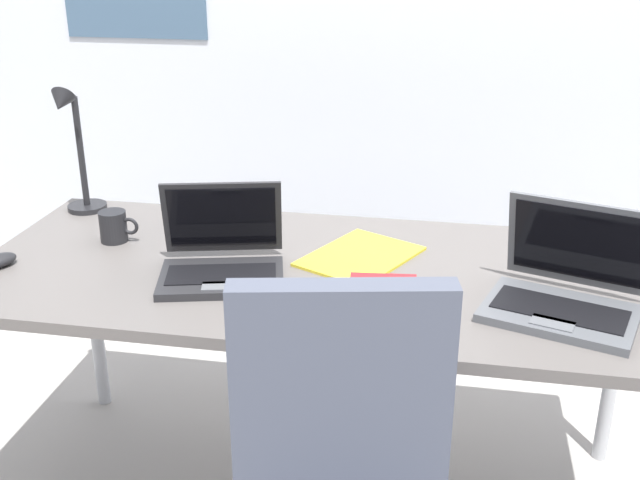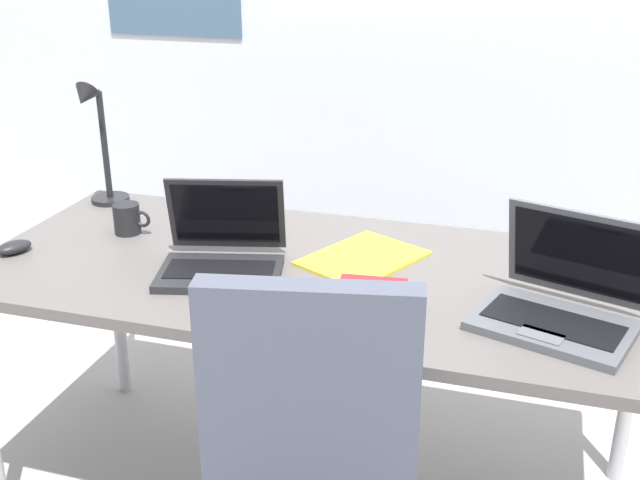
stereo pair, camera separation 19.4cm
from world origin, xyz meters
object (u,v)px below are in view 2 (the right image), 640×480
at_px(laptop_front_right, 222,254).
at_px(headphones, 220,216).
at_px(book_stack, 369,306).
at_px(cell_phone, 590,262).
at_px(paper_folder_by_keyboard, 363,258).
at_px(laptop_back_left, 561,303).
at_px(computer_mouse, 14,247).
at_px(desk_lamp, 98,145).
at_px(coffee_mug, 128,219).

relative_size(laptop_front_right, headphones, 1.70).
bearing_deg(laptop_front_right, book_stack, -20.53).
distance_m(cell_phone, paper_folder_by_keyboard, 0.60).
relative_size(laptop_back_left, cell_phone, 2.96).
bearing_deg(laptop_front_right, paper_folder_by_keyboard, 27.47).
height_order(laptop_back_left, computer_mouse, laptop_back_left).
distance_m(desk_lamp, computer_mouse, 0.45).
bearing_deg(cell_phone, headphones, 167.49).
bearing_deg(book_stack, laptop_front_right, 159.47).
bearing_deg(cell_phone, laptop_back_left, -113.63).
relative_size(headphones, paper_folder_by_keyboard, 0.69).
height_order(laptop_back_left, paper_folder_by_keyboard, laptop_back_left).
height_order(computer_mouse, headphones, headphones).
relative_size(computer_mouse, book_stack, 0.46).
distance_m(desk_lamp, laptop_front_right, 0.69).
relative_size(desk_lamp, laptop_front_right, 1.10).
distance_m(cell_phone, headphones, 1.06).
relative_size(laptop_front_right, coffee_mug, 3.21).
relative_size(book_stack, paper_folder_by_keyboard, 0.67).
bearing_deg(cell_phone, paper_folder_by_keyboard, -177.63).
xyz_separation_m(book_stack, coffee_mug, (-0.79, 0.32, 0.01)).
xyz_separation_m(cell_phone, paper_folder_by_keyboard, (-0.58, -0.14, -0.00)).
bearing_deg(book_stack, coffee_mug, 157.77).
distance_m(desk_lamp, coffee_mug, 0.32).
bearing_deg(coffee_mug, cell_phone, 6.72).
height_order(computer_mouse, paper_folder_by_keyboard, computer_mouse).
xyz_separation_m(laptop_front_right, cell_phone, (0.91, 0.31, -0.04)).
bearing_deg(paper_folder_by_keyboard, laptop_back_left, -23.06).
xyz_separation_m(laptop_back_left, headphones, (-0.98, 0.38, -0.03)).
bearing_deg(desk_lamp, coffee_mug, -44.69).
height_order(book_stack, coffee_mug, coffee_mug).
height_order(laptop_back_left, coffee_mug, laptop_back_left).
xyz_separation_m(laptop_back_left, cell_phone, (0.08, 0.36, -0.04)).
relative_size(headphones, book_stack, 1.03).
distance_m(headphones, paper_folder_by_keyboard, 0.51).
bearing_deg(cell_phone, laptop_front_right, -172.39).
distance_m(computer_mouse, headphones, 0.58).
relative_size(computer_mouse, cell_phone, 0.71).
bearing_deg(desk_lamp, paper_folder_by_keyboard, -11.89).
height_order(desk_lamp, book_stack, desk_lamp).
bearing_deg(computer_mouse, laptop_front_right, 33.21).
bearing_deg(paper_folder_by_keyboard, cell_phone, 13.82).
bearing_deg(coffee_mug, laptop_back_left, -9.75).
relative_size(laptop_front_right, paper_folder_by_keyboard, 1.17).
bearing_deg(paper_folder_by_keyboard, book_stack, -74.21).
distance_m(computer_mouse, book_stack, 1.02).
distance_m(desk_lamp, laptop_back_left, 1.46).
bearing_deg(laptop_back_left, laptop_front_right, 177.11).
relative_size(laptop_back_left, paper_folder_by_keyboard, 1.30).
bearing_deg(headphones, book_stack, -40.53).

